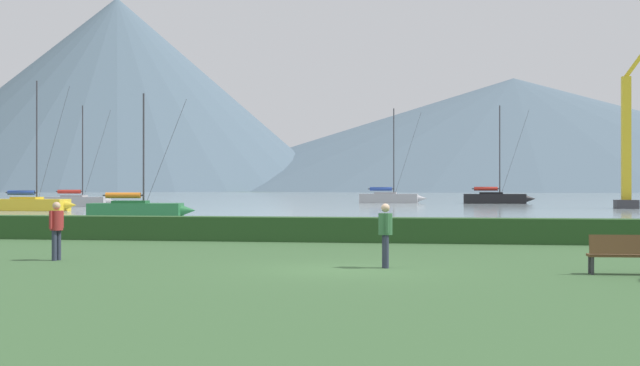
{
  "coord_description": "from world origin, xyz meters",
  "views": [
    {
      "loc": [
        3.08,
        -21.97,
        2.11
      ],
      "look_at": [
        -8.71,
        48.76,
        2.32
      ],
      "focal_mm": 49.87,
      "sensor_mm": 36.0,
      "label": 1
    }
  ],
  "objects_px": {
    "sailboat_slip_6": "(32,203)",
    "sailboat_slip_12": "(390,197)",
    "sailboat_slip_7": "(137,209)",
    "person_standing_walker": "(385,230)",
    "person_seated_viewer": "(56,226)",
    "sailboat_slip_10": "(495,198)",
    "park_bench_near_path": "(626,252)",
    "sailboat_slip_4": "(78,201)",
    "dock_crane": "(628,149)"
  },
  "relations": [
    {
      "from": "person_seated_viewer",
      "to": "sailboat_slip_10",
      "type": "bearing_deg",
      "value": 94.22
    },
    {
      "from": "sailboat_slip_4",
      "to": "sailboat_slip_7",
      "type": "relative_size",
      "value": 1.24
    },
    {
      "from": "park_bench_near_path",
      "to": "person_seated_viewer",
      "type": "height_order",
      "value": "person_seated_viewer"
    },
    {
      "from": "sailboat_slip_7",
      "to": "person_standing_walker",
      "type": "xyz_separation_m",
      "value": [
        19.41,
        -32.99,
        0.4
      ]
    },
    {
      "from": "sailboat_slip_7",
      "to": "person_seated_viewer",
      "type": "xyz_separation_m",
      "value": [
        10.06,
        -32.24,
        0.4
      ]
    },
    {
      "from": "sailboat_slip_6",
      "to": "dock_crane",
      "type": "relative_size",
      "value": 0.59
    },
    {
      "from": "sailboat_slip_4",
      "to": "sailboat_slip_6",
      "type": "distance_m",
      "value": 14.73
    },
    {
      "from": "sailboat_slip_6",
      "to": "park_bench_near_path",
      "type": "distance_m",
      "value": 61.81
    },
    {
      "from": "sailboat_slip_10",
      "to": "park_bench_near_path",
      "type": "xyz_separation_m",
      "value": [
        0.49,
        -84.25,
        -0.17
      ]
    },
    {
      "from": "sailboat_slip_6",
      "to": "dock_crane",
      "type": "xyz_separation_m",
      "value": [
        50.53,
        15.69,
        4.89
      ]
    },
    {
      "from": "person_standing_walker",
      "to": "sailboat_slip_6",
      "type": "bearing_deg",
      "value": 109.58
    },
    {
      "from": "sailboat_slip_6",
      "to": "dock_crane",
      "type": "bearing_deg",
      "value": 18.0
    },
    {
      "from": "sailboat_slip_6",
      "to": "dock_crane",
      "type": "distance_m",
      "value": 53.14
    },
    {
      "from": "person_standing_walker",
      "to": "sailboat_slip_4",
      "type": "bearing_deg",
      "value": 104.35
    },
    {
      "from": "park_bench_near_path",
      "to": "person_seated_viewer",
      "type": "xyz_separation_m",
      "value": [
        -15.13,
        1.56,
        0.44
      ]
    },
    {
      "from": "sailboat_slip_4",
      "to": "sailboat_slip_12",
      "type": "height_order",
      "value": "sailboat_slip_12"
    },
    {
      "from": "sailboat_slip_7",
      "to": "dock_crane",
      "type": "relative_size",
      "value": 0.45
    },
    {
      "from": "sailboat_slip_10",
      "to": "park_bench_near_path",
      "type": "relative_size",
      "value": 6.47
    },
    {
      "from": "sailboat_slip_7",
      "to": "park_bench_near_path",
      "type": "relative_size",
      "value": 4.6
    },
    {
      "from": "sailboat_slip_12",
      "to": "person_standing_walker",
      "type": "bearing_deg",
      "value": -85.07
    },
    {
      "from": "sailboat_slip_7",
      "to": "person_standing_walker",
      "type": "relative_size",
      "value": 4.96
    },
    {
      "from": "sailboat_slip_4",
      "to": "sailboat_slip_7",
      "type": "distance_m",
      "value": 32.86
    },
    {
      "from": "sailboat_slip_6",
      "to": "sailboat_slip_10",
      "type": "distance_m",
      "value": 53.81
    },
    {
      "from": "park_bench_near_path",
      "to": "person_seated_viewer",
      "type": "bearing_deg",
      "value": 171.13
    },
    {
      "from": "park_bench_near_path",
      "to": "person_seated_viewer",
      "type": "distance_m",
      "value": 15.22
    },
    {
      "from": "sailboat_slip_6",
      "to": "sailboat_slip_12",
      "type": "height_order",
      "value": "sailboat_slip_12"
    },
    {
      "from": "sailboat_slip_12",
      "to": "dock_crane",
      "type": "height_order",
      "value": "dock_crane"
    },
    {
      "from": "sailboat_slip_4",
      "to": "person_standing_walker",
      "type": "bearing_deg",
      "value": -61.68
    },
    {
      "from": "sailboat_slip_12",
      "to": "sailboat_slip_4",
      "type": "bearing_deg",
      "value": -140.41
    },
    {
      "from": "sailboat_slip_4",
      "to": "sailboat_slip_10",
      "type": "xyz_separation_m",
      "value": [
        41.74,
        22.35,
        0.09
      ]
    },
    {
      "from": "sailboat_slip_7",
      "to": "person_seated_viewer",
      "type": "distance_m",
      "value": 33.78
    },
    {
      "from": "sailboat_slip_12",
      "to": "dock_crane",
      "type": "bearing_deg",
      "value": -43.75
    },
    {
      "from": "sailboat_slip_6",
      "to": "person_seated_viewer",
      "type": "distance_m",
      "value": 51.99
    },
    {
      "from": "sailboat_slip_10",
      "to": "dock_crane",
      "type": "xyz_separation_m",
      "value": [
        11.33,
        -21.18,
        4.81
      ]
    },
    {
      "from": "dock_crane",
      "to": "park_bench_near_path",
      "type": "bearing_deg",
      "value": -99.75
    },
    {
      "from": "dock_crane",
      "to": "person_seated_viewer",
      "type": "bearing_deg",
      "value": -112.89
    },
    {
      "from": "sailboat_slip_4",
      "to": "person_seated_viewer",
      "type": "relative_size",
      "value": 6.14
    },
    {
      "from": "sailboat_slip_7",
      "to": "person_standing_walker",
      "type": "distance_m",
      "value": 38.28
    },
    {
      "from": "sailboat_slip_6",
      "to": "sailboat_slip_7",
      "type": "relative_size",
      "value": 1.33
    },
    {
      "from": "sailboat_slip_6",
      "to": "park_bench_near_path",
      "type": "xyz_separation_m",
      "value": [
        39.69,
        -47.38,
        -0.08
      ]
    },
    {
      "from": "sailboat_slip_10",
      "to": "person_seated_viewer",
      "type": "xyz_separation_m",
      "value": [
        -14.64,
        -82.69,
        0.27
      ]
    },
    {
      "from": "park_bench_near_path",
      "to": "person_standing_walker",
      "type": "relative_size",
      "value": 1.08
    },
    {
      "from": "sailboat_slip_4",
      "to": "park_bench_near_path",
      "type": "height_order",
      "value": "sailboat_slip_4"
    },
    {
      "from": "sailboat_slip_7",
      "to": "dock_crane",
      "type": "bearing_deg",
      "value": 30.99
    },
    {
      "from": "sailboat_slip_7",
      "to": "person_seated_viewer",
      "type": "height_order",
      "value": "sailboat_slip_7"
    },
    {
      "from": "sailboat_slip_6",
      "to": "park_bench_near_path",
      "type": "bearing_deg",
      "value": -49.29
    },
    {
      "from": "sailboat_slip_6",
      "to": "person_standing_walker",
      "type": "distance_m",
      "value": 57.62
    },
    {
      "from": "sailboat_slip_4",
      "to": "sailboat_slip_6",
      "type": "bearing_deg",
      "value": -82.57
    },
    {
      "from": "dock_crane",
      "to": "sailboat_slip_4",
      "type": "bearing_deg",
      "value": -178.73
    },
    {
      "from": "person_seated_viewer",
      "to": "dock_crane",
      "type": "height_order",
      "value": "dock_crane"
    }
  ]
}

